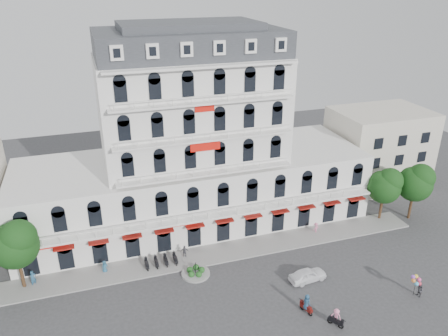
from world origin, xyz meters
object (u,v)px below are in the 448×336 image
(parked_car, at_px, (308,275))
(rider_east, at_px, (307,304))
(rider_center, at_px, (336,317))
(balloon_vendor, at_px, (418,286))

(parked_car, distance_m, rider_east, 5.09)
(parked_car, height_order, rider_east, rider_east)
(rider_center, relative_size, balloon_vendor, 0.82)
(rider_east, bearing_deg, balloon_vendor, -114.18)
(rider_east, height_order, balloon_vendor, balloon_vendor)
(rider_east, relative_size, rider_center, 1.08)
(rider_east, xyz_separation_m, rider_center, (1.80, -2.47, -0.04))
(parked_car, bearing_deg, balloon_vendor, -126.86)
(rider_east, distance_m, balloon_vendor, 12.13)
(rider_east, height_order, rider_center, rider_east)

